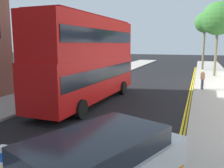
% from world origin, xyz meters
% --- Properties ---
extents(sidewalk_right, '(4.00, 80.00, 0.14)m').
position_xyz_m(sidewalk_right, '(6.50, 16.00, 0.07)').
color(sidewalk_right, '#9E9991').
rests_on(sidewalk_right, ground).
extents(sidewalk_left, '(4.00, 80.00, 0.14)m').
position_xyz_m(sidewalk_left, '(-6.50, 16.00, 0.07)').
color(sidewalk_left, '#9E9991').
rests_on(sidewalk_left, ground).
extents(kerb_line_outer, '(0.10, 56.00, 0.01)m').
position_xyz_m(kerb_line_outer, '(4.40, 14.00, 0.00)').
color(kerb_line_outer, yellow).
rests_on(kerb_line_outer, ground).
extents(kerb_line_inner, '(0.10, 56.00, 0.01)m').
position_xyz_m(kerb_line_inner, '(4.24, 14.00, 0.00)').
color(kerb_line_inner, yellow).
rests_on(kerb_line_inner, ground).
extents(keep_left_bollard, '(0.36, 0.28, 1.11)m').
position_xyz_m(keep_left_bollard, '(0.00, 3.74, 0.61)').
color(keep_left_bollard, silver).
rests_on(keep_left_bollard, traffic_island).
extents(double_decker_bus_away, '(3.07, 10.88, 5.64)m').
position_xyz_m(double_decker_bus_away, '(-2.04, 13.47, 3.03)').
color(double_decker_bus_away, '#B20F0F').
rests_on(double_decker_bus_away, ground).
extents(pedestrian_far, '(0.34, 0.22, 1.62)m').
position_xyz_m(pedestrian_far, '(5.18, 20.42, 0.99)').
color(pedestrian_far, '#2D2D38').
rests_on(pedestrian_far, sidewalk_right).
extents(street_tree_near, '(3.76, 3.76, 8.51)m').
position_xyz_m(street_tree_near, '(6.60, 29.84, 6.74)').
color(street_tree_near, '#6B6047').
rests_on(street_tree_near, sidewalk_right).
extents(street_tree_mid, '(2.93, 2.93, 8.30)m').
position_xyz_m(street_tree_mid, '(5.32, 37.36, 6.89)').
color(street_tree_mid, '#6B6047').
rests_on(street_tree_mid, sidewalk_right).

